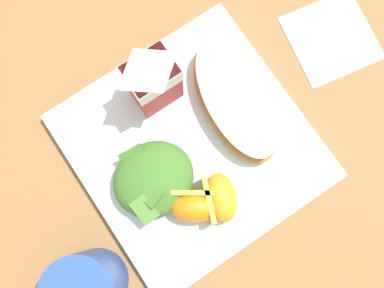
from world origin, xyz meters
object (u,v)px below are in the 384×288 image
at_px(green_salad_pile, 153,179).
at_px(drinking_blue_cup, 87,286).
at_px(orange_wedge_front, 195,206).
at_px(orange_wedge_middle, 220,198).
at_px(white_plate, 192,146).
at_px(cheesy_pizza_bread, 235,101).
at_px(milk_carton, 150,80).
at_px(paper_napkin, 331,38).

xyz_separation_m(green_salad_pile, drinking_blue_cup, (-0.13, -0.06, 0.02)).
relative_size(green_salad_pile, orange_wedge_front, 1.43).
height_order(green_salad_pile, orange_wedge_middle, same).
bearing_deg(white_plate, cheesy_pizza_bread, 11.10).
distance_m(white_plate, orange_wedge_middle, 0.08).
distance_m(cheesy_pizza_bread, green_salad_pile, 0.14).
height_order(milk_carton, orange_wedge_middle, milk_carton).
bearing_deg(paper_napkin, drinking_blue_cup, -167.96).
distance_m(cheesy_pizza_bread, paper_napkin, 0.17).
xyz_separation_m(orange_wedge_front, orange_wedge_middle, (0.03, -0.01, 0.00)).
distance_m(cheesy_pizza_bread, orange_wedge_middle, 0.12).
height_order(cheesy_pizza_bread, drinking_blue_cup, drinking_blue_cup).
distance_m(paper_napkin, drinking_blue_cup, 0.44).
relative_size(white_plate, orange_wedge_front, 4.01).
relative_size(milk_carton, orange_wedge_middle, 1.59).
bearing_deg(drinking_blue_cup, white_plate, 20.96).
xyz_separation_m(milk_carton, orange_wedge_middle, (-0.01, -0.16, -0.04)).
bearing_deg(cheesy_pizza_bread, orange_wedge_front, -144.91).
bearing_deg(orange_wedge_middle, green_salad_pile, 130.62).
relative_size(milk_carton, paper_napkin, 1.00).
relative_size(white_plate, paper_napkin, 2.55).
bearing_deg(white_plate, orange_wedge_front, -121.27).
distance_m(cheesy_pizza_bread, milk_carton, 0.11).
bearing_deg(white_plate, paper_napkin, 4.59).
relative_size(paper_napkin, drinking_blue_cup, 1.01).
relative_size(cheesy_pizza_bread, drinking_blue_cup, 1.66).
relative_size(orange_wedge_middle, drinking_blue_cup, 0.64).
xyz_separation_m(milk_carton, paper_napkin, (0.24, -0.06, -0.07)).
height_order(cheesy_pizza_bread, orange_wedge_front, orange_wedge_front).
height_order(white_plate, cheesy_pizza_bread, cheesy_pizza_bread).
bearing_deg(drinking_blue_cup, orange_wedge_middle, -0.54).
xyz_separation_m(white_plate, milk_carton, (-0.00, 0.08, 0.07)).
distance_m(white_plate, paper_napkin, 0.24).
relative_size(green_salad_pile, milk_carton, 0.91).
distance_m(white_plate, drinking_blue_cup, 0.21).
relative_size(white_plate, cheesy_pizza_bread, 1.56).
bearing_deg(milk_carton, paper_napkin, -14.47).
xyz_separation_m(orange_wedge_middle, paper_napkin, (0.25, 0.09, -0.03)).
xyz_separation_m(cheesy_pizza_bread, drinking_blue_cup, (-0.26, -0.09, 0.02)).
height_order(orange_wedge_middle, paper_napkin, orange_wedge_middle).
height_order(milk_carton, paper_napkin, milk_carton).
height_order(green_salad_pile, drinking_blue_cup, drinking_blue_cup).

